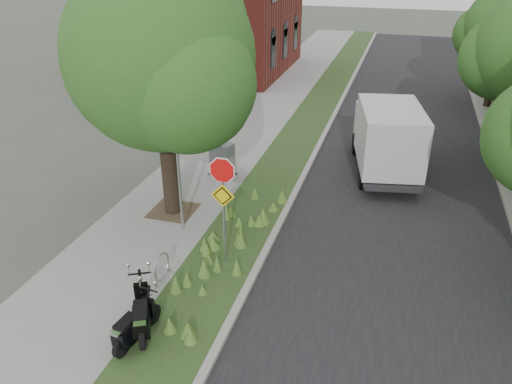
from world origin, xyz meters
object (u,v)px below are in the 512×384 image
at_px(scooter_far, 132,330).
at_px(utility_cabinet, 222,160).
at_px(scooter_near, 142,319).
at_px(box_truck, 387,135).
at_px(sign_assembly, 223,190).

distance_m(scooter_far, utility_cabinet, 8.88).
xyz_separation_m(scooter_near, scooter_far, (-0.06, -0.35, -0.04)).
bearing_deg(scooter_far, box_truck, 67.35).
relative_size(box_truck, utility_cabinet, 4.36).
distance_m(sign_assembly, scooter_far, 4.03).
bearing_deg(scooter_far, utility_cabinet, 97.49).
bearing_deg(sign_assembly, scooter_near, -104.48).
distance_m(sign_assembly, utility_cabinet, 5.91).
xyz_separation_m(sign_assembly, scooter_near, (-0.81, -3.14, -1.80)).
xyz_separation_m(sign_assembly, scooter_far, (-0.87, -3.48, -1.83)).
height_order(box_truck, utility_cabinet, box_truck).
bearing_deg(box_truck, scooter_far, -112.65).
relative_size(scooter_near, box_truck, 0.30).
bearing_deg(sign_assembly, utility_cabinet, 110.84).
relative_size(scooter_far, box_truck, 0.30).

